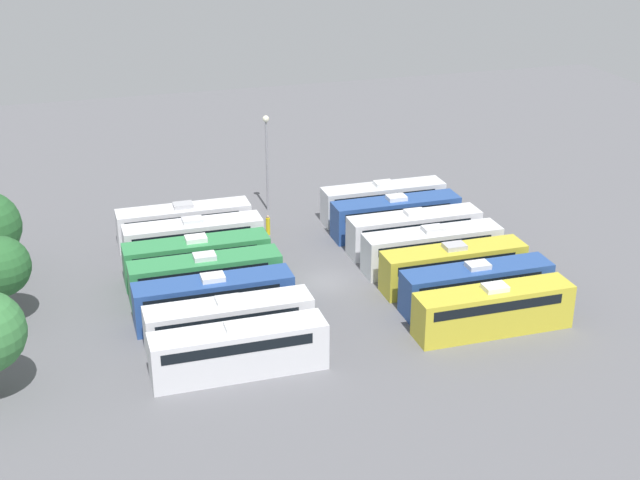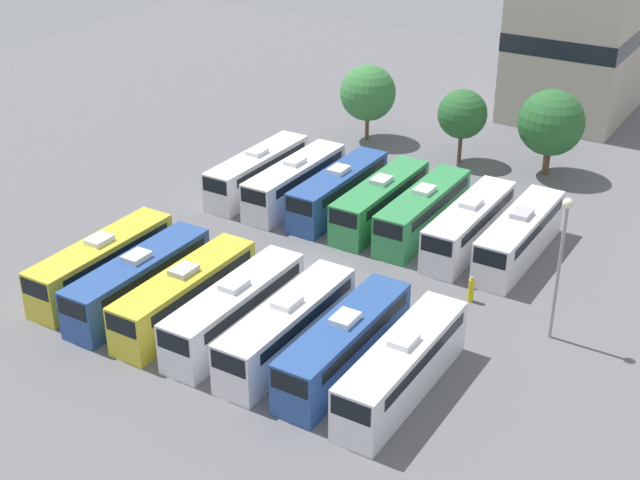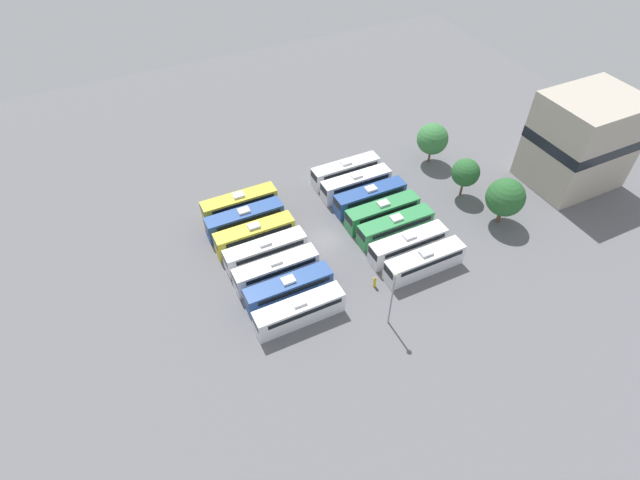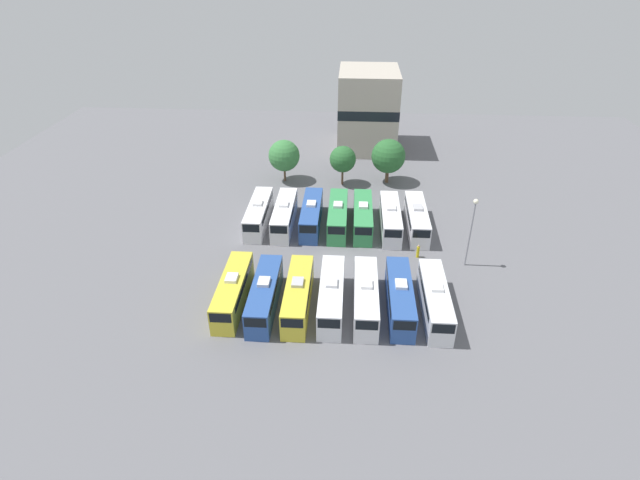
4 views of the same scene
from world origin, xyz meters
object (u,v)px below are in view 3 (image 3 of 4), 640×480
at_px(bus_9, 370,197).
at_px(bus_13, 425,261).
at_px(worker_person, 375,282).
at_px(bus_2, 255,235).
at_px(bus_7, 346,171).
at_px(bus_11, 396,226).
at_px(tree_2, 505,197).
at_px(bus_0, 240,204).
at_px(bus_3, 266,251).
at_px(bus_12, 408,244).
at_px(tree_0, 432,139).
at_px(light_pole, 393,290).
at_px(bus_10, 382,212).
at_px(depot_building, 581,141).
at_px(bus_1, 245,219).
at_px(bus_4, 276,269).
at_px(bus_5, 289,289).
at_px(tree_1, 466,173).
at_px(bus_8, 356,184).
at_px(bus_6, 300,311).

relative_size(bus_9, bus_13, 1.00).
bearing_deg(worker_person, bus_13, 86.25).
distance_m(bus_2, bus_7, 19.31).
relative_size(bus_11, tree_2, 1.53).
xyz_separation_m(bus_0, bus_2, (7.05, -0.32, 0.00)).
bearing_deg(bus_3, bus_12, 67.67).
xyz_separation_m(bus_13, tree_0, (-19.80, 14.68, 2.64)).
relative_size(bus_13, light_pole, 1.24).
xyz_separation_m(bus_10, depot_building, (4.34, 31.35, 5.46)).
xyz_separation_m(worker_person, depot_building, (-5.88, 38.56, 6.36)).
bearing_deg(bus_1, bus_4, 1.70).
xyz_separation_m(bus_5, bus_11, (-3.75, 17.68, 0.00)).
distance_m(bus_12, bus_13, 3.55).
relative_size(bus_12, worker_person, 6.27).
xyz_separation_m(tree_0, tree_1, (9.40, -0.71, -0.08)).
distance_m(bus_12, worker_person, 7.60).
relative_size(bus_0, bus_1, 1.00).
distance_m(light_pole, tree_0, 34.03).
bearing_deg(bus_5, bus_1, -177.97).
distance_m(bus_12, light_pole, 12.68).
xyz_separation_m(worker_person, tree_0, (-19.34, 21.76, 3.54)).
bearing_deg(tree_1, tree_2, 9.56).
height_order(bus_1, bus_9, same).
distance_m(bus_0, bus_3, 10.59).
bearing_deg(bus_11, bus_0, -128.44).
bearing_deg(worker_person, tree_1, 115.29).
distance_m(bus_11, depot_building, 31.80).
height_order(bus_2, bus_3, same).
distance_m(bus_9, worker_person, 15.66).
distance_m(bus_2, tree_2, 34.95).
distance_m(bus_10, bus_11, 3.42).
height_order(bus_2, depot_building, depot_building).
bearing_deg(tree_0, bus_13, -36.55).
bearing_deg(bus_8, light_pole, -19.87).
distance_m(bus_6, tree_0, 38.13).
relative_size(bus_9, tree_0, 1.61).
height_order(bus_10, worker_person, bus_10).
bearing_deg(worker_person, bus_9, 152.20).
xyz_separation_m(bus_9, light_pole, (19.40, -8.66, 4.21)).
bearing_deg(bus_3, bus_8, 112.41).
bearing_deg(bus_10, bus_1, -111.47).
xyz_separation_m(bus_9, bus_13, (14.29, -0.21, 0.00)).
bearing_deg(worker_person, bus_8, 158.30).
xyz_separation_m(bus_8, bus_9, (3.69, 0.32, 0.00)).
bearing_deg(depot_building, worker_person, -81.33).
xyz_separation_m(bus_13, depot_building, (-6.34, 31.49, 5.46)).
xyz_separation_m(bus_5, tree_2, (0.29, 32.68, 2.77)).
xyz_separation_m(bus_5, bus_8, (-14.48, 17.40, 0.00)).
bearing_deg(depot_building, light_pole, -74.01).
bearing_deg(bus_8, bus_5, -50.24).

